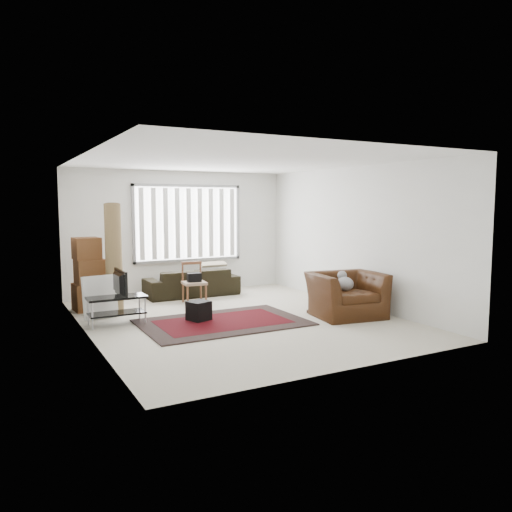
{
  "coord_description": "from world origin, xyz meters",
  "views": [
    {
      "loc": [
        -3.75,
        -7.58,
        1.98
      ],
      "look_at": [
        0.46,
        0.24,
        1.05
      ],
      "focal_mm": 35.0,
      "sensor_mm": 36.0,
      "label": 1
    }
  ],
  "objects": [
    {
      "name": "room",
      "position": [
        0.03,
        0.51,
        1.76
      ],
      "size": [
        6.0,
        6.02,
        2.71
      ],
      "color": "beige",
      "rests_on": "ground"
    },
    {
      "name": "persian_rug",
      "position": [
        -0.37,
        -0.13,
        0.01
      ],
      "size": [
        2.68,
        1.79,
        0.02
      ],
      "color": "black",
      "rests_on": "ground"
    },
    {
      "name": "tv_stand",
      "position": [
        -1.95,
        0.6,
        0.34
      ],
      "size": [
        0.94,
        0.42,
        0.47
      ],
      "color": "black",
      "rests_on": "ground"
    },
    {
      "name": "tv",
      "position": [
        -1.95,
        0.6,
        0.69
      ],
      "size": [
        0.1,
        0.76,
        0.44
      ],
      "primitive_type": "imported",
      "rotation": [
        0.0,
        0.0,
        1.57
      ],
      "color": "black",
      "rests_on": "tv_stand"
    },
    {
      "name": "subwoofer",
      "position": [
        -0.68,
        0.17,
        0.18
      ],
      "size": [
        0.42,
        0.42,
        0.32
      ],
      "primitive_type": "cube",
      "rotation": [
        0.0,
        0.0,
        0.35
      ],
      "color": "black",
      "rests_on": "persian_rug"
    },
    {
      "name": "moving_boxes",
      "position": [
        -2.14,
        1.98,
        0.63
      ],
      "size": [
        0.59,
        0.55,
        1.36
      ],
      "color": "brown",
      "rests_on": "ground"
    },
    {
      "name": "white_flatpack",
      "position": [
        -2.1,
        1.19,
        0.38
      ],
      "size": [
        0.61,
        0.28,
        0.75
      ],
      "primitive_type": "cube",
      "rotation": [
        -0.12,
        0.0,
        0.18
      ],
      "color": "silver",
      "rests_on": "ground"
    },
    {
      "name": "rolled_rug",
      "position": [
        -1.78,
        1.49,
        1.0
      ],
      "size": [
        0.42,
        0.7,
        2.0
      ],
      "primitive_type": "cylinder",
      "rotation": [
        -0.18,
        0.0,
        -0.19
      ],
      "color": "brown",
      "rests_on": "ground"
    },
    {
      "name": "sofa",
      "position": [
        0.07,
        2.45,
        0.38
      ],
      "size": [
        2.0,
        0.88,
        0.77
      ],
      "primitive_type": "imported",
      "rotation": [
        0.0,
        0.0,
        3.13
      ],
      "color": "black",
      "rests_on": "ground"
    },
    {
      "name": "side_chair",
      "position": [
        -0.18,
        1.67,
        0.46
      ],
      "size": [
        0.48,
        0.48,
        0.82
      ],
      "rotation": [
        0.0,
        0.0,
        -0.11
      ],
      "color": "#866D58",
      "rests_on": "ground"
    },
    {
      "name": "armchair",
      "position": [
        1.75,
        -0.72,
        0.45
      ],
      "size": [
        1.34,
        1.21,
        0.89
      ],
      "rotation": [
        0.0,
        0.0,
        -0.15
      ],
      "color": "#381C0B",
      "rests_on": "ground"
    }
  ]
}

